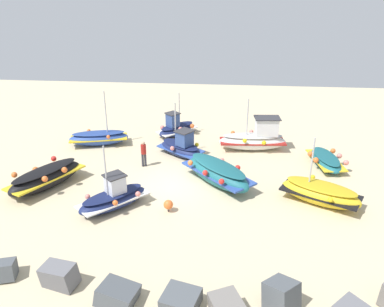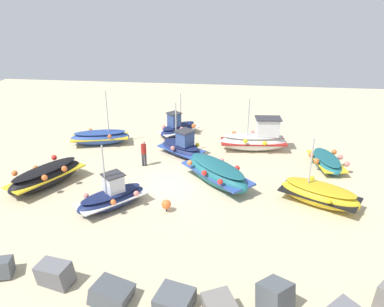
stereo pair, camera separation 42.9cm
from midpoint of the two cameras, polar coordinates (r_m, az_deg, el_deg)
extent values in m
plane|color=beige|center=(22.39, -3.05, -4.46)|extent=(46.42, 46.42, 0.00)
ellipsoid|color=navy|center=(25.86, -2.14, 0.59)|extent=(3.41, 3.01, 0.92)
cube|color=#2D4C9E|center=(25.84, -2.14, 0.67)|extent=(3.30, 2.93, 0.17)
ellipsoid|color=#151E45|center=(25.73, -2.15, 1.29)|extent=(2.97, 2.61, 0.22)
cube|color=#2D4784|center=(25.29, -1.57, 2.19)|extent=(1.19, 1.21, 0.92)
cube|color=#333338|center=(25.11, -1.58, 3.23)|extent=(1.38, 1.40, 0.06)
cylinder|color=#B7B7BC|center=(25.51, -2.89, 4.42)|extent=(0.08, 0.08, 2.64)
sphere|color=yellow|center=(26.72, -2.22, 2.10)|extent=(0.27, 0.27, 0.27)
sphere|color=#EA7F75|center=(25.25, -3.32, 0.75)|extent=(0.27, 0.27, 0.27)
sphere|color=yellow|center=(25.77, 0.22, 1.25)|extent=(0.27, 0.27, 0.27)
ellipsoid|color=black|center=(23.32, -20.66, -3.32)|extent=(3.58, 4.66, 1.22)
cube|color=gold|center=(23.30, -20.68, -3.20)|extent=(3.48, 4.50, 0.20)
ellipsoid|color=black|center=(23.12, -20.83, -2.28)|extent=(3.10, 4.08, 0.27)
sphere|color=orange|center=(23.24, -24.56, -2.80)|extent=(0.32, 0.32, 0.32)
sphere|color=orange|center=(22.15, -20.83, -3.42)|extent=(0.32, 0.32, 0.32)
sphere|color=orange|center=(23.88, -21.98, -2.14)|extent=(0.32, 0.32, 0.32)
sphere|color=orange|center=(22.76, -18.30, -2.24)|extent=(0.32, 0.32, 0.32)
sphere|color=red|center=(24.42, -19.65, -0.71)|extent=(0.32, 0.32, 0.32)
ellipsoid|color=white|center=(26.97, 8.18, 1.64)|extent=(4.59, 1.88, 1.13)
cube|color=maroon|center=(26.95, 8.18, 1.75)|extent=(4.41, 1.88, 0.15)
ellipsoid|color=beige|center=(26.81, 8.23, 2.53)|extent=(4.04, 1.62, 0.23)
cube|color=white|center=(26.71, 10.18, 3.82)|extent=(1.51, 1.09, 1.14)
cube|color=#333338|center=(26.52, 10.27, 5.03)|extent=(1.75, 1.26, 0.06)
cylinder|color=#B7B7BC|center=(26.31, 7.49, 5.21)|extent=(0.08, 0.08, 2.46)
sphere|color=orange|center=(27.50, 5.41, 2.97)|extent=(0.28, 0.28, 0.28)
sphere|color=yellow|center=(25.95, 7.08, 1.83)|extent=(0.28, 0.28, 0.28)
sphere|color=#EA7F75|center=(27.61, 8.02, 3.12)|extent=(0.28, 0.28, 0.28)
sphere|color=yellow|center=(26.17, 9.80, 1.53)|extent=(0.28, 0.28, 0.28)
sphere|color=yellow|center=(27.78, 10.59, 3.19)|extent=(0.28, 0.28, 0.28)
ellipsoid|color=#2D4C9E|center=(28.30, -13.61, 2.11)|extent=(4.28, 2.53, 1.02)
cube|color=gold|center=(28.28, -13.62, 2.20)|extent=(4.12, 2.49, 0.18)
ellipsoid|color=navy|center=(28.16, -13.69, 2.85)|extent=(3.75, 2.19, 0.23)
cylinder|color=#B7B7BC|center=(27.63, -12.69, 5.85)|extent=(0.08, 0.08, 2.86)
sphere|color=orange|center=(27.31, -12.32, 2.34)|extent=(0.25, 0.25, 0.25)
sphere|color=orange|center=(29.06, -14.95, 3.16)|extent=(0.25, 0.25, 0.25)
ellipsoid|color=#1E6670|center=(22.22, 3.12, -2.92)|extent=(4.36, 4.52, 1.23)
cube|color=#2D4C9E|center=(22.19, 3.13, -2.78)|extent=(4.27, 4.42, 0.11)
ellipsoid|color=#1A565F|center=(22.00, 3.15, -1.73)|extent=(3.83, 3.97, 0.20)
sphere|color=red|center=(20.65, 3.65, -4.02)|extent=(0.30, 0.30, 0.30)
sphere|color=red|center=(22.17, 6.01, -2.04)|extent=(0.30, 0.30, 0.30)
sphere|color=red|center=(21.55, 1.33, -2.78)|extent=(0.30, 0.30, 0.30)
sphere|color=#EA7F75|center=(23.06, 3.76, -0.99)|extent=(0.30, 0.30, 0.30)
sphere|color=orange|center=(22.45, -0.79, -1.35)|extent=(0.30, 0.30, 0.30)
ellipsoid|color=gold|center=(21.32, 17.32, -5.56)|extent=(4.27, 3.23, 1.10)
cube|color=black|center=(21.29, 17.34, -5.43)|extent=(4.14, 3.17, 0.14)
ellipsoid|color=gold|center=(21.12, 17.47, -4.51)|extent=(3.75, 2.82, 0.22)
cylinder|color=#B7B7BC|center=(20.71, 16.24, -0.92)|extent=(0.08, 0.08, 2.42)
sphere|color=yellow|center=(22.01, 16.35, -3.27)|extent=(0.26, 0.26, 0.26)
sphere|color=yellow|center=(20.33, 18.62, -6.28)|extent=(0.26, 0.26, 0.26)
ellipsoid|color=#1E6670|center=(25.69, 18.12, -0.98)|extent=(1.95, 3.61, 0.70)
cube|color=gold|center=(25.68, 18.13, -0.91)|extent=(1.97, 3.48, 0.08)
ellipsoid|color=#1A565F|center=(25.58, 18.20, -0.40)|extent=(1.71, 3.18, 0.13)
sphere|color=orange|center=(26.73, 19.08, 0.35)|extent=(0.33, 0.33, 0.33)
sphere|color=orange|center=(25.70, 16.11, -0.05)|extent=(0.33, 0.33, 0.33)
sphere|color=#EA7F75|center=(25.90, 19.89, -0.32)|extent=(0.33, 0.33, 0.33)
sphere|color=orange|center=(24.88, 16.84, -0.91)|extent=(0.33, 0.33, 0.33)
sphere|color=#EA7F75|center=(25.11, 20.72, -1.23)|extent=(0.33, 0.33, 0.33)
ellipsoid|color=navy|center=(29.25, -2.54, 3.36)|extent=(3.04, 3.14, 0.83)
cube|color=white|center=(29.24, -2.54, 3.43)|extent=(2.97, 3.06, 0.11)
ellipsoid|color=#151E45|center=(29.14, -2.55, 3.97)|extent=(2.66, 2.75, 0.16)
cube|color=#2D4784|center=(28.72, -3.20, 4.80)|extent=(1.04, 1.04, 0.96)
cube|color=#333338|center=(28.56, -3.23, 5.77)|extent=(1.21, 1.21, 0.06)
cylinder|color=#B7B7BC|center=(28.87, -2.27, 6.40)|extent=(0.08, 0.08, 2.37)
sphere|color=orange|center=(29.16, -0.40, 3.95)|extent=(0.32, 0.32, 0.32)
sphere|color=orange|center=(29.81, -2.98, 4.46)|extent=(0.32, 0.32, 0.32)
sphere|color=#EA7F75|center=(28.47, -2.10, 3.49)|extent=(0.32, 0.32, 0.32)
sphere|color=#EA7F75|center=(29.21, -4.70, 3.73)|extent=(0.32, 0.32, 0.32)
ellipsoid|color=navy|center=(20.45, -11.79, -6.59)|extent=(3.60, 3.64, 0.91)
cube|color=white|center=(20.43, -11.80, -6.49)|extent=(3.50, 3.54, 0.15)
ellipsoid|color=#151E45|center=(20.28, -11.88, -5.74)|extent=(3.14, 3.18, 0.20)
cube|color=silver|center=(20.11, -11.54, -4.31)|extent=(1.15, 1.15, 0.89)
cube|color=#333338|center=(19.89, -11.65, -3.10)|extent=(1.33, 1.33, 0.06)
cylinder|color=#B7B7BC|center=(19.54, -12.87, -2.46)|extent=(0.08, 0.08, 2.61)
sphere|color=#EA7F75|center=(20.60, -15.30, -5.97)|extent=(0.27, 0.27, 0.27)
sphere|color=orange|center=(19.53, -11.55, -6.93)|extent=(0.27, 0.27, 0.27)
sphere|color=yellow|center=(21.08, -12.15, -4.91)|extent=(0.27, 0.27, 0.27)
sphere|color=#EA7F75|center=(20.08, -8.34, -5.75)|extent=(0.27, 0.27, 0.27)
cylinder|color=#2D2D38|center=(24.53, -7.19, -0.90)|extent=(0.14, 0.14, 0.84)
cylinder|color=#2D2D38|center=(24.52, -7.56, -0.93)|extent=(0.14, 0.14, 0.84)
cylinder|color=maroon|center=(24.24, -7.46, 0.61)|extent=(0.32, 0.32, 0.58)
sphere|color=tan|center=(24.08, -7.51, 1.49)|extent=(0.22, 0.22, 0.22)
cube|color=#4C5156|center=(14.88, 11.82, -19.33)|extent=(1.44, 1.57, 1.32)
cube|color=#4C5156|center=(14.82, -2.48, -20.24)|extent=(1.51, 1.46, 0.63)
cube|color=#4C5156|center=(15.20, -11.42, -19.22)|extent=(1.58, 1.45, 0.99)
cube|color=slate|center=(16.33, -19.18, -16.18)|extent=(1.49, 1.13, 1.03)
cube|color=#4C5156|center=(17.49, -25.61, -14.79)|extent=(0.85, 0.99, 0.82)
cylinder|color=#3F3F42|center=(19.93, -4.01, -8.08)|extent=(0.08, 0.08, 0.15)
sphere|color=orange|center=(19.77, -4.04, -7.31)|extent=(0.48, 0.48, 0.48)
camera|label=1|loc=(0.21, -90.51, -0.23)|focal=37.29mm
camera|label=2|loc=(0.21, 89.49, 0.23)|focal=37.29mm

